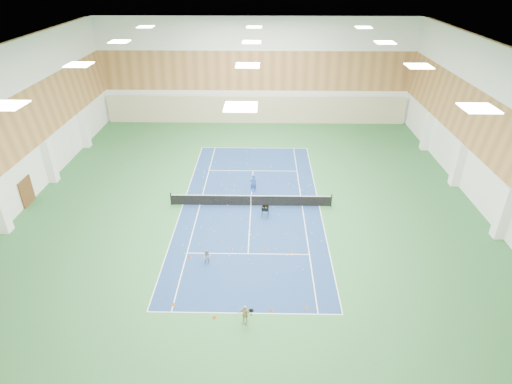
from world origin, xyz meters
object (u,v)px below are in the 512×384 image
at_px(coach, 253,183).
at_px(ball_cart, 265,212).
at_px(tennis_net, 251,200).
at_px(child_apron, 245,314).
at_px(child_court, 207,257).

bearing_deg(coach, ball_cart, 82.19).
relative_size(tennis_net, child_apron, 10.53).
bearing_deg(child_court, child_apron, -60.38).
bearing_deg(coach, child_court, 52.79).
bearing_deg(child_court, coach, 76.91).
xyz_separation_m(tennis_net, child_apron, (0.05, -12.58, 0.06)).
distance_m(tennis_net, child_apron, 12.58).
bearing_deg(tennis_net, ball_cart, -55.74).
bearing_deg(child_apron, ball_cart, 99.39).
bearing_deg(ball_cart, coach, 109.72).
xyz_separation_m(child_court, child_apron, (2.65, -5.12, 0.08)).
relative_size(tennis_net, child_court, 12.09).
bearing_deg(tennis_net, coach, 87.03).
distance_m(tennis_net, coach, 2.43).
xyz_separation_m(coach, ball_cart, (1.02, -4.10, -0.30)).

